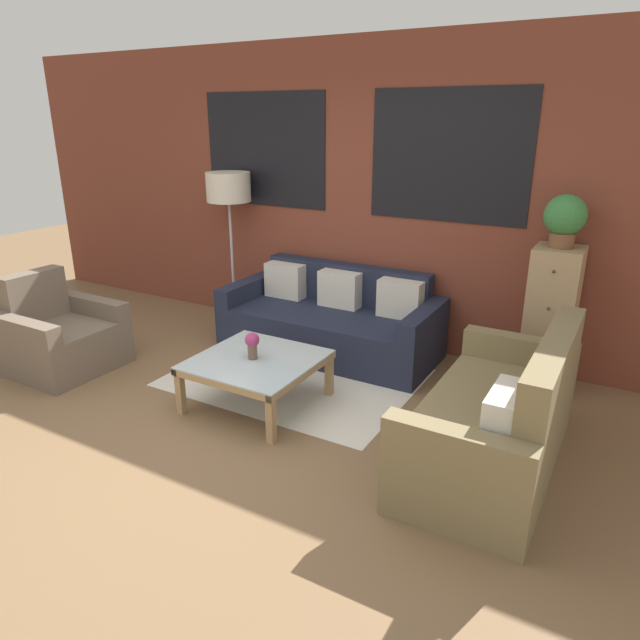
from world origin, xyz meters
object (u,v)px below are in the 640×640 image
Objects in this scene: coffee_table at (256,365)px; flower_vase at (252,344)px; potted_plant at (565,218)px; floor_lamp at (229,192)px; drawer_cabinet at (550,319)px; settee_vintage at (498,423)px; armchair_corner at (61,338)px; couch_dark at (332,322)px.

flower_vase is at bearing -148.88° from coffee_table.
potted_plant is at bearing 37.92° from flower_vase.
coffee_table is 2.21m from floor_lamp.
floor_lamp is 1.36× the size of drawer_cabinet.
flower_vase is at bearing -142.08° from potted_plant.
settee_vintage is 1.41× the size of drawer_cabinet.
potted_plant is (3.77, 1.75, 1.12)m from armchair_corner.
potted_plant is (3.18, 0.04, -0.00)m from floor_lamp.
potted_plant is at bearing 87.76° from settee_vintage.
drawer_cabinet reaches higher than couch_dark.
flower_vase is (-1.88, -1.47, -0.89)m from potted_plant.
floor_lamp is 3.18m from potted_plant.
coffee_table is (0.02, -1.24, 0.04)m from couch_dark.
coffee_table is (1.91, 0.29, 0.05)m from armchair_corner.
drawer_cabinet is (3.77, 1.75, 0.31)m from armchair_corner.
coffee_table is at bearing -142.01° from potted_plant.
armchair_corner is 0.53× the size of floor_lamp.
floor_lamp is at bearing 156.76° from settee_vintage.
settee_vintage is at bearing 2.67° from flower_vase.
drawer_cabinet is at bearing 37.92° from flower_vase.
armchair_corner is at bearing -155.16° from drawer_cabinet.
settee_vintage is 1.81m from coffee_table.
armchair_corner is at bearing -171.33° from coffee_table.
floor_lamp reaches higher than coffee_table.
flower_vase is (0.00, -1.26, 0.22)m from couch_dark.
floor_lamp is at bearing 132.97° from coffee_table.
drawer_cabinet reaches higher than armchair_corner.
coffee_table is 2.59m from potted_plant.
settee_vintage is at bearing -32.61° from couch_dark.
couch_dark is 1.24m from coffee_table.
couch_dark is 2.17m from settee_vintage.
settee_vintage reaches higher than flower_vase.
settee_vintage reaches higher than couch_dark.
settee_vintage is at bearing 2.29° from coffee_table.
flower_vase is at bearing -142.08° from drawer_cabinet.
armchair_corner is 1.92m from flower_vase.
drawer_cabinet is at bearing 24.84° from armchair_corner.
floor_lamp is at bearing -179.29° from drawer_cabinet.
settee_vintage reaches higher than coffee_table.
floor_lamp is (-1.30, 0.17, 1.11)m from couch_dark.
drawer_cabinet is (0.05, 1.38, 0.28)m from settee_vintage.
couch_dark is at bearing 91.03° from coffee_table.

